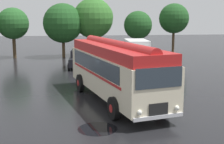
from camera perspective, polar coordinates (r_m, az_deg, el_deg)
name	(u,v)px	position (r m, az deg, el deg)	size (l,w,h in m)	color
ground_plane	(116,100)	(18.08, 0.67, -5.22)	(120.00, 120.00, 0.00)	black
vintage_bus	(115,68)	(17.66, 0.63, 0.71)	(4.77, 10.38, 3.49)	beige
car_near_left	(80,59)	(29.45, -5.95, 2.45)	(2.23, 4.33, 1.66)	black
car_mid_left	(105,58)	(29.98, -1.27, 2.64)	(2.38, 4.39, 1.66)	silver
box_van	(138,52)	(29.99, 4.74, 3.60)	(2.52, 5.85, 2.50)	silver
tree_left_of_centre	(12,23)	(37.54, -17.78, 8.51)	(3.58, 3.58, 5.74)	#4C3823
tree_centre	(62,23)	(36.79, -9.11, 8.83)	(4.55, 4.55, 6.25)	#4C3823
tree_right_of_centre	(95,18)	(37.48, -3.20, 9.86)	(4.78, 4.75, 6.89)	#4C3823
tree_far_right	(138,25)	(37.20, 4.69, 8.62)	(3.32, 3.32, 5.39)	#4C3823
tree_extra_right	(173,18)	(39.25, 11.12, 9.58)	(3.63, 3.63, 6.31)	#4C3823
puddle_patch	(98,129)	(13.72, -2.66, -10.33)	(1.73, 1.73, 0.01)	black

